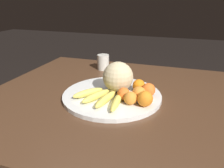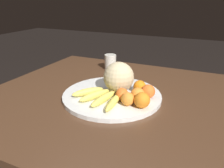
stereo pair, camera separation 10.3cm
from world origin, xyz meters
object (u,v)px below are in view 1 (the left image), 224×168
object	(u,v)px
ceramic_mug	(103,62)
banana_bunch	(101,97)
orange_top_small	(124,94)
produce_tag	(127,92)
melon	(118,77)
kitchen_table	(116,111)
fruit_bowl	(112,95)
orange_mid_center	(130,98)
orange_front_left	(139,93)
orange_front_right	(139,85)
orange_back_left	(148,90)
orange_back_right	(145,99)

from	to	relation	value
ceramic_mug	banana_bunch	bearing A→B (deg)	-70.40
orange_top_small	produce_tag	bearing A→B (deg)	92.53
melon	ceramic_mug	distance (m)	0.42
melon	banana_bunch	bearing A→B (deg)	-107.05
kitchen_table	orange_top_small	distance (m)	0.16
melon	ceramic_mug	world-z (taller)	melon
fruit_bowl	ceramic_mug	xyz separation A→B (m)	(-0.19, 0.40, 0.04)
orange_mid_center	kitchen_table	bearing A→B (deg)	132.55
orange_front_left	orange_front_right	size ratio (longest dim) A/B	1.04
orange_front_left	orange_back_left	xyz separation A→B (m)	(0.03, 0.05, 0.00)
orange_top_small	fruit_bowl	bearing A→B (deg)	146.36
banana_bunch	ceramic_mug	distance (m)	0.51
kitchen_table	melon	xyz separation A→B (m)	(0.01, 0.01, 0.18)
fruit_bowl	orange_back_right	distance (m)	0.19
orange_back_right	orange_mid_center	bearing A→B (deg)	-176.18
produce_tag	ceramic_mug	world-z (taller)	ceramic_mug
orange_back_right	fruit_bowl	bearing A→B (deg)	156.15
kitchen_table	produce_tag	world-z (taller)	produce_tag
melon	produce_tag	distance (m)	0.09
orange_mid_center	orange_top_small	xyz separation A→B (m)	(-0.04, 0.03, -0.00)
orange_mid_center	ceramic_mug	distance (m)	0.57
orange_mid_center	orange_back_right	distance (m)	0.06
banana_bunch	orange_front_right	bearing A→B (deg)	155.66
orange_mid_center	orange_back_right	bearing A→B (deg)	3.82
orange_back_right	orange_front_left	bearing A→B (deg)	124.94
melon	orange_front_left	bearing A→B (deg)	-28.73
orange_front_left	orange_back_left	distance (m)	0.06
orange_mid_center	orange_back_left	xyz separation A→B (m)	(0.06, 0.10, 0.00)
banana_bunch	orange_front_right	world-z (taller)	orange_front_right
kitchen_table	produce_tag	distance (m)	0.12
banana_bunch	produce_tag	xyz separation A→B (m)	(0.09, 0.12, -0.02)
ceramic_mug	fruit_bowl	bearing A→B (deg)	-64.06
orange_mid_center	ceramic_mug	bearing A→B (deg)	122.39
kitchen_table	fruit_bowl	world-z (taller)	fruit_bowl
produce_tag	orange_mid_center	bearing A→B (deg)	-25.03
produce_tag	fruit_bowl	bearing A→B (deg)	-105.85
fruit_bowl	orange_back_right	bearing A→B (deg)	-23.85
orange_front_right	orange_front_left	bearing A→B (deg)	-77.42
orange_back_left	produce_tag	xyz separation A→B (m)	(-0.10, 0.01, -0.03)
orange_front_right	orange_back_right	size ratio (longest dim) A/B	0.90
orange_top_small	ceramic_mug	size ratio (longest dim) A/B	0.55
fruit_bowl	orange_front_left	xyz separation A→B (m)	(0.14, -0.03, 0.04)
fruit_bowl	ceramic_mug	distance (m)	0.44
banana_bunch	orange_top_small	xyz separation A→B (m)	(0.09, 0.04, 0.01)
banana_bunch	orange_front_left	world-z (taller)	orange_front_left
produce_tag	orange_front_left	bearing A→B (deg)	2.80
orange_back_left	banana_bunch	bearing A→B (deg)	-150.28
banana_bunch	ceramic_mug	world-z (taller)	ceramic_mug
banana_bunch	orange_front_left	distance (m)	0.17
produce_tag	ceramic_mug	xyz separation A→B (m)	(-0.26, 0.36, 0.03)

